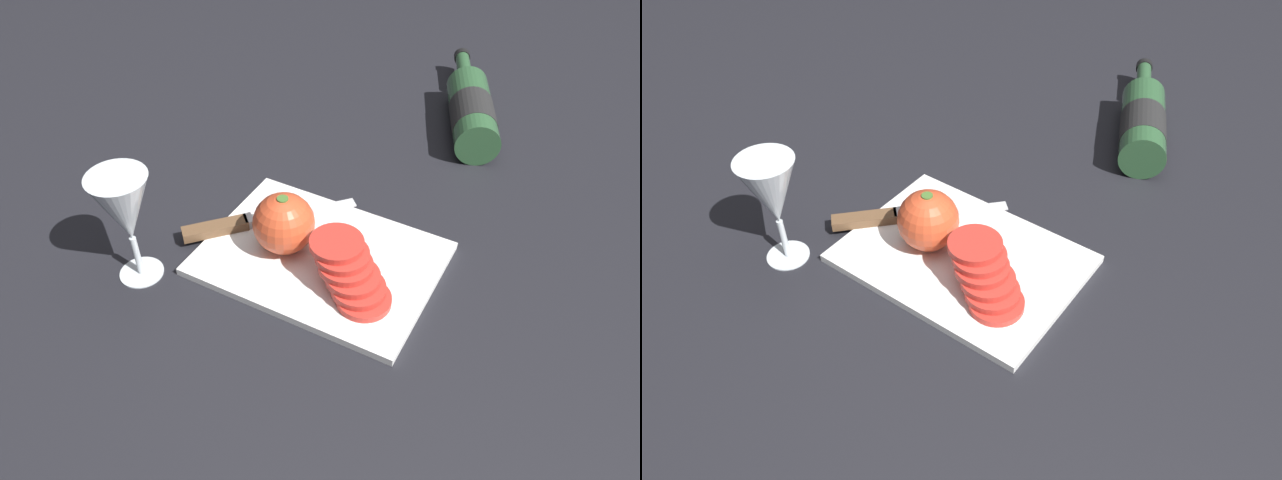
# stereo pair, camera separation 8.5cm
# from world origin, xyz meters

# --- Properties ---
(ground_plane) EXTENTS (3.00, 3.00, 0.00)m
(ground_plane) POSITION_xyz_m (0.00, 0.00, 0.00)
(ground_plane) COLOR black
(cutting_board) EXTENTS (0.32, 0.23, 0.01)m
(cutting_board) POSITION_xyz_m (0.05, 0.01, 0.01)
(cutting_board) COLOR white
(cutting_board) RESTS_ON ground_plane
(wine_bottle) EXTENTS (0.18, 0.32, 0.08)m
(wine_bottle) POSITION_xyz_m (-0.02, -0.42, 0.04)
(wine_bottle) COLOR #2D5633
(wine_bottle) RESTS_ON ground_plane
(wine_glass) EXTENTS (0.08, 0.08, 0.17)m
(wine_glass) POSITION_xyz_m (0.26, 0.15, 0.11)
(wine_glass) COLOR silver
(wine_glass) RESTS_ON ground_plane
(whole_tomato) EXTENTS (0.09, 0.09, 0.09)m
(whole_tomato) POSITION_xyz_m (0.11, 0.02, 0.06)
(whole_tomato) COLOR #DB4C28
(whole_tomato) RESTS_ON cutting_board
(knife) EXTENTS (0.20, 0.21, 0.01)m
(knife) POSITION_xyz_m (0.19, 0.02, 0.02)
(knife) COLOR silver
(knife) RESTS_ON cutting_board
(tomato_slice_stack_near) EXTENTS (0.13, 0.10, 0.06)m
(tomato_slice_stack_near) POSITION_xyz_m (-0.01, 0.04, 0.04)
(tomato_slice_stack_near) COLOR red
(tomato_slice_stack_near) RESTS_ON cutting_board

